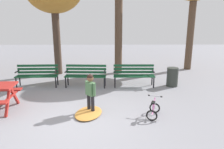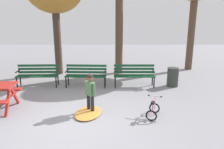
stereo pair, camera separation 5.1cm
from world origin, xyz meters
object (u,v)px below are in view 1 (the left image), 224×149
park_bench_far_left (37,74)px  trash_bin (172,77)px  park_bench_left (86,74)px  park_bench_right (134,74)px  child_standing (90,90)px  kids_bicycle (153,110)px

park_bench_far_left → trash_bin: park_bench_far_left is taller
park_bench_far_left → park_bench_left: size_ratio=1.00×
park_bench_right → child_standing: child_standing is taller
park_bench_left → child_standing: 2.50m
park_bench_right → kids_bicycle: bearing=-85.6°
child_standing → kids_bicycle: child_standing is taller
park_bench_right → kids_bicycle: 2.83m
trash_bin → park_bench_far_left: bearing=179.4°
park_bench_far_left → park_bench_left: 1.91m
trash_bin → park_bench_left: bearing=179.7°
trash_bin → child_standing: bearing=-141.1°
park_bench_right → trash_bin: park_bench_right is taller
child_standing → trash_bin: size_ratio=1.51×
child_standing → trash_bin: child_standing is taller
park_bench_far_left → kids_bicycle: 4.92m
park_bench_left → kids_bicycle: park_bench_left is taller
child_standing → trash_bin: bearing=38.9°
park_bench_right → park_bench_far_left: bearing=179.6°
park_bench_left → park_bench_right: bearing=0.2°
park_bench_left → kids_bicycle: 3.51m
park_bench_far_left → park_bench_right: bearing=-0.4°
park_bench_left → trash_bin: park_bench_left is taller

